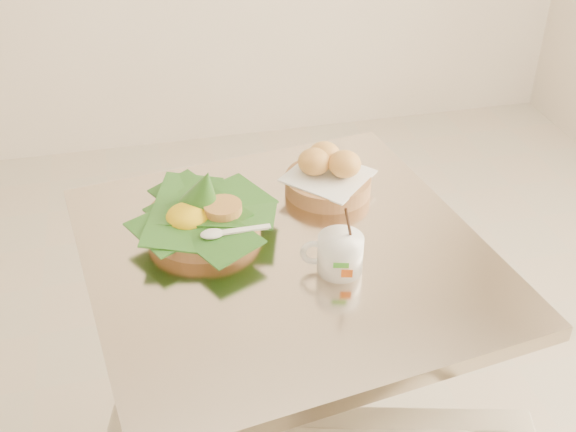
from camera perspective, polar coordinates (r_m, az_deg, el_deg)
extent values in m
cylinder|color=gray|center=(1.56, -0.13, -13.83)|extent=(0.07, 0.07, 0.69)
cube|color=beige|center=(1.31, -0.15, -3.24)|extent=(0.79, 0.79, 0.03)
cylinder|color=#B37E4C|center=(1.35, -6.69, -0.43)|extent=(0.21, 0.21, 0.04)
cone|color=#275F1B|center=(1.33, -6.69, 2.05)|extent=(0.13, 0.13, 0.11)
ellipsoid|color=yellow|center=(1.33, -7.95, -0.08)|extent=(0.08, 0.08, 0.04)
cylinder|color=#CC9347|center=(1.33, -5.17, 0.59)|extent=(0.07, 0.07, 0.02)
cylinder|color=#B37E4C|center=(1.46, 3.17, 2.58)|extent=(0.17, 0.17, 0.03)
cube|color=white|center=(1.45, 3.19, 3.19)|extent=(0.21, 0.21, 0.01)
ellipsoid|color=#CB862E|center=(1.44, 2.09, 4.31)|extent=(0.07, 0.07, 0.05)
ellipsoid|color=#CB862E|center=(1.43, 4.49, 4.12)|extent=(0.07, 0.07, 0.05)
ellipsoid|color=#CB862E|center=(1.46, 2.88, 4.84)|extent=(0.07, 0.07, 0.05)
cylinder|color=white|center=(1.24, 4.15, -3.01)|extent=(0.08, 0.08, 0.07)
torus|color=white|center=(1.24, 2.08, -2.92)|extent=(0.05, 0.02, 0.05)
cylinder|color=#462314|center=(1.22, 4.21, -1.89)|extent=(0.07, 0.07, 0.01)
cylinder|color=black|center=(1.21, 4.86, -0.96)|extent=(0.03, 0.03, 0.10)
cube|color=green|center=(1.20, 4.22, -3.92)|extent=(0.03, 0.01, 0.01)
cube|color=orange|center=(1.21, 4.68, -4.56)|extent=(0.02, 0.01, 0.02)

